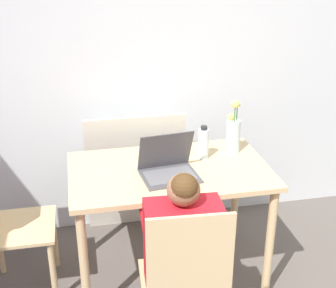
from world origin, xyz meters
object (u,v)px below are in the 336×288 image
(chair_occupied, at_px, (185,286))
(water_bottle, at_px, (203,143))
(laptop, at_px, (168,165))
(flower_vase, at_px, (233,133))
(person_seated, at_px, (181,243))

(chair_occupied, xyz_separation_m, water_bottle, (0.30, 0.77, 0.37))
(laptop, bearing_deg, chair_occupied, -100.33)
(water_bottle, bearing_deg, laptop, -146.40)
(laptop, relative_size, flower_vase, 0.97)
(person_seated, height_order, water_bottle, person_seated)
(chair_occupied, relative_size, laptop, 2.80)
(laptop, height_order, water_bottle, laptop)
(laptop, distance_m, water_bottle, 0.31)
(laptop, bearing_deg, flower_vase, 19.21)
(flower_vase, bearing_deg, laptop, -154.66)
(chair_occupied, xyz_separation_m, flower_vase, (0.50, 0.82, 0.41))
(person_seated, xyz_separation_m, flower_vase, (0.49, 0.70, 0.25))
(chair_occupied, distance_m, person_seated, 0.20)
(chair_occupied, relative_size, flower_vase, 2.72)
(water_bottle, bearing_deg, chair_occupied, -110.99)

